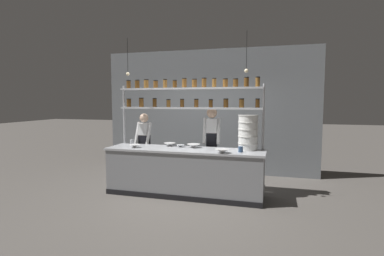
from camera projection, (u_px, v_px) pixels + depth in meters
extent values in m
plane|color=#5B5651|center=(185.00, 195.00, 5.92)|extent=(40.00, 40.00, 0.00)
cube|color=gray|center=(208.00, 112.00, 7.74)|extent=(5.51, 0.12, 3.15)
cube|color=gray|center=(184.00, 173.00, 5.88)|extent=(3.05, 0.72, 0.88)
cube|color=#B7BABF|center=(184.00, 150.00, 5.84)|extent=(3.11, 0.76, 0.04)
cube|color=black|center=(179.00, 198.00, 5.56)|extent=(3.05, 0.03, 0.10)
cylinder|color=#B7BABF|center=(125.00, 136.00, 6.54)|extent=(0.04, 0.04, 2.18)
cylinder|color=#B7BABF|center=(263.00, 141.00, 5.73)|extent=(0.04, 0.04, 2.18)
cube|color=#B7BABF|center=(189.00, 108.00, 6.08)|extent=(2.95, 0.28, 0.04)
cylinder|color=#513314|center=(129.00, 103.00, 6.44)|extent=(0.10, 0.10, 0.16)
cylinder|color=black|center=(129.00, 99.00, 6.43)|extent=(0.10, 0.10, 0.02)
cylinder|color=brown|center=(141.00, 103.00, 6.36)|extent=(0.10, 0.10, 0.18)
cylinder|color=black|center=(141.00, 98.00, 6.35)|extent=(0.10, 0.10, 0.02)
cylinder|color=#513314|center=(155.00, 103.00, 6.27)|extent=(0.08, 0.08, 0.17)
cylinder|color=black|center=(155.00, 99.00, 6.27)|extent=(0.09, 0.09, 0.02)
cylinder|color=brown|center=(169.00, 104.00, 6.19)|extent=(0.08, 0.08, 0.15)
cylinder|color=black|center=(168.00, 100.00, 6.18)|extent=(0.09, 0.09, 0.02)
cylinder|color=brown|center=(182.00, 103.00, 6.11)|extent=(0.08, 0.08, 0.15)
cylinder|color=black|center=(182.00, 99.00, 6.10)|extent=(0.08, 0.08, 0.02)
cylinder|color=brown|center=(196.00, 104.00, 6.03)|extent=(0.09, 0.09, 0.15)
cylinder|color=black|center=(196.00, 99.00, 6.02)|extent=(0.09, 0.09, 0.02)
cylinder|color=#513314|center=(211.00, 104.00, 5.95)|extent=(0.08, 0.08, 0.14)
cylinder|color=black|center=(211.00, 100.00, 5.94)|extent=(0.08, 0.08, 0.02)
cylinder|color=brown|center=(226.00, 103.00, 5.86)|extent=(0.10, 0.10, 0.16)
cylinder|color=black|center=(226.00, 99.00, 5.86)|extent=(0.10, 0.10, 0.02)
cylinder|color=brown|center=(242.00, 104.00, 5.78)|extent=(0.10, 0.10, 0.16)
cylinder|color=black|center=(242.00, 99.00, 5.77)|extent=(0.10, 0.10, 0.02)
cylinder|color=brown|center=(258.00, 104.00, 5.70)|extent=(0.08, 0.08, 0.16)
cylinder|color=black|center=(258.00, 99.00, 5.69)|extent=(0.08, 0.08, 0.02)
cube|color=#B7BABF|center=(189.00, 89.00, 6.04)|extent=(2.95, 0.28, 0.04)
cylinder|color=brown|center=(129.00, 85.00, 6.40)|extent=(0.09, 0.09, 0.16)
cylinder|color=black|center=(129.00, 81.00, 6.39)|extent=(0.09, 0.09, 0.02)
cylinder|color=#513314|center=(137.00, 85.00, 6.35)|extent=(0.10, 0.10, 0.16)
cylinder|color=black|center=(137.00, 80.00, 6.34)|extent=(0.10, 0.10, 0.02)
cylinder|color=brown|center=(146.00, 84.00, 6.29)|extent=(0.10, 0.10, 0.17)
cylinder|color=black|center=(146.00, 80.00, 6.28)|extent=(0.10, 0.10, 0.02)
cylinder|color=brown|center=(156.00, 85.00, 6.23)|extent=(0.09, 0.09, 0.15)
cylinder|color=black|center=(156.00, 81.00, 6.22)|extent=(0.10, 0.10, 0.02)
cylinder|color=brown|center=(165.00, 84.00, 6.17)|extent=(0.08, 0.08, 0.17)
cylinder|color=black|center=(165.00, 79.00, 6.17)|extent=(0.08, 0.08, 0.02)
cylinder|color=#513314|center=(175.00, 84.00, 6.12)|extent=(0.09, 0.09, 0.14)
cylinder|color=black|center=(175.00, 80.00, 6.11)|extent=(0.09, 0.09, 0.02)
cylinder|color=brown|center=(184.00, 83.00, 6.06)|extent=(0.09, 0.09, 0.18)
cylinder|color=black|center=(184.00, 78.00, 6.05)|extent=(0.09, 0.09, 0.02)
cylinder|color=brown|center=(194.00, 84.00, 6.00)|extent=(0.10, 0.10, 0.16)
cylinder|color=black|center=(194.00, 79.00, 6.00)|extent=(0.10, 0.10, 0.02)
cylinder|color=brown|center=(204.00, 83.00, 5.95)|extent=(0.09, 0.09, 0.17)
cylinder|color=black|center=(204.00, 78.00, 5.94)|extent=(0.10, 0.10, 0.02)
cylinder|color=brown|center=(214.00, 83.00, 5.89)|extent=(0.08, 0.08, 0.16)
cylinder|color=black|center=(214.00, 79.00, 5.88)|extent=(0.08, 0.08, 0.02)
cylinder|color=brown|center=(225.00, 83.00, 5.83)|extent=(0.10, 0.10, 0.15)
cylinder|color=black|center=(225.00, 79.00, 5.83)|extent=(0.10, 0.10, 0.02)
cylinder|color=brown|center=(236.00, 83.00, 5.78)|extent=(0.10, 0.10, 0.15)
cylinder|color=black|center=(236.00, 79.00, 5.77)|extent=(0.10, 0.10, 0.02)
cylinder|color=#513314|center=(246.00, 83.00, 5.72)|extent=(0.09, 0.09, 0.17)
cylinder|color=black|center=(246.00, 77.00, 5.71)|extent=(0.09, 0.09, 0.02)
cylinder|color=brown|center=(258.00, 82.00, 5.66)|extent=(0.08, 0.08, 0.17)
cylinder|color=black|center=(258.00, 77.00, 5.66)|extent=(0.09, 0.09, 0.02)
cylinder|color=black|center=(142.00, 165.00, 6.86)|extent=(0.11, 0.11, 0.75)
cylinder|color=black|center=(148.00, 166.00, 6.80)|extent=(0.11, 0.11, 0.75)
cube|color=black|center=(144.00, 142.00, 6.78)|extent=(0.23, 0.19, 0.33)
cube|color=white|center=(144.00, 129.00, 6.75)|extent=(0.23, 0.20, 0.27)
sphere|color=beige|center=(144.00, 118.00, 6.73)|extent=(0.20, 0.20, 0.20)
cylinder|color=white|center=(137.00, 133.00, 6.75)|extent=(0.09, 0.24, 0.50)
cylinder|color=white|center=(149.00, 134.00, 6.65)|extent=(0.09, 0.24, 0.50)
cylinder|color=black|center=(208.00, 169.00, 6.38)|extent=(0.11, 0.11, 0.82)
cylinder|color=black|center=(215.00, 169.00, 6.35)|extent=(0.11, 0.11, 0.82)
cube|color=black|center=(212.00, 141.00, 6.31)|extent=(0.24, 0.20, 0.36)
cube|color=white|center=(212.00, 126.00, 6.28)|extent=(0.24, 0.21, 0.29)
sphere|color=tan|center=(212.00, 113.00, 6.26)|extent=(0.22, 0.22, 0.22)
cylinder|color=white|center=(205.00, 131.00, 6.25)|extent=(0.10, 0.26, 0.54)
cylinder|color=white|center=(219.00, 131.00, 6.21)|extent=(0.10, 0.26, 0.54)
cylinder|color=white|center=(248.00, 147.00, 5.71)|extent=(0.36, 0.36, 0.12)
cylinder|color=silver|center=(248.00, 143.00, 5.70)|extent=(0.38, 0.38, 0.01)
cylinder|color=white|center=(248.00, 140.00, 5.70)|extent=(0.36, 0.36, 0.12)
cylinder|color=silver|center=(248.00, 136.00, 5.69)|extent=(0.38, 0.38, 0.01)
cylinder|color=white|center=(248.00, 133.00, 5.68)|extent=(0.36, 0.36, 0.12)
cylinder|color=silver|center=(248.00, 129.00, 5.68)|extent=(0.38, 0.38, 0.01)
cylinder|color=white|center=(248.00, 126.00, 5.67)|extent=(0.36, 0.36, 0.12)
cylinder|color=silver|center=(248.00, 122.00, 5.67)|extent=(0.38, 0.38, 0.01)
cylinder|color=white|center=(248.00, 119.00, 5.66)|extent=(0.36, 0.36, 0.12)
cylinder|color=silver|center=(248.00, 115.00, 5.65)|extent=(0.38, 0.38, 0.01)
cylinder|color=white|center=(222.00, 153.00, 5.36)|extent=(0.12, 0.12, 0.01)
cone|color=white|center=(222.00, 151.00, 5.36)|extent=(0.26, 0.26, 0.07)
cylinder|color=white|center=(194.00, 147.00, 5.98)|extent=(0.12, 0.12, 0.01)
cone|color=white|center=(194.00, 146.00, 5.98)|extent=(0.26, 0.26, 0.07)
cylinder|color=white|center=(135.00, 147.00, 6.00)|extent=(0.10, 0.10, 0.01)
cone|color=white|center=(135.00, 146.00, 5.99)|extent=(0.23, 0.23, 0.06)
cylinder|color=white|center=(170.00, 146.00, 6.18)|extent=(0.11, 0.11, 0.01)
cone|color=white|center=(170.00, 144.00, 6.18)|extent=(0.24, 0.24, 0.07)
cylinder|color=silver|center=(181.00, 147.00, 6.05)|extent=(0.08, 0.08, 0.01)
cone|color=silver|center=(181.00, 146.00, 6.05)|extent=(0.17, 0.17, 0.05)
cylinder|color=#334C70|center=(241.00, 149.00, 5.45)|extent=(0.09, 0.09, 0.10)
cylinder|color=#B2B7BC|center=(132.00, 142.00, 6.36)|extent=(0.08, 0.08, 0.11)
cylinder|color=black|center=(128.00, 56.00, 5.99)|extent=(0.01, 0.01, 0.71)
sphere|color=#F9E5B2|center=(128.00, 74.00, 6.02)|extent=(0.07, 0.07, 0.07)
cylinder|color=black|center=(247.00, 51.00, 5.35)|extent=(0.01, 0.01, 0.71)
sphere|color=#F9E5B2|center=(246.00, 71.00, 5.38)|extent=(0.07, 0.07, 0.07)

